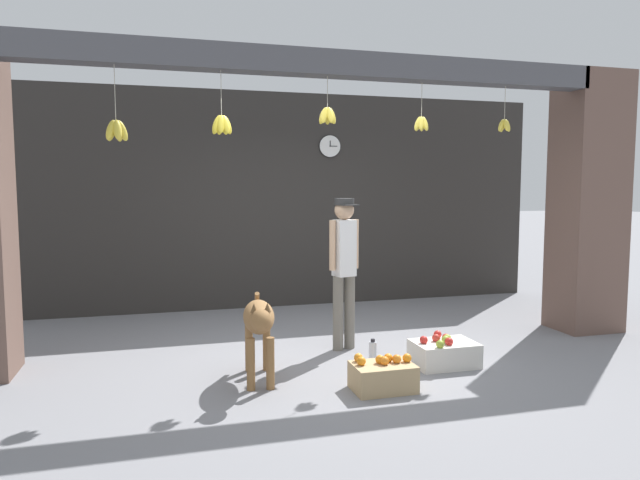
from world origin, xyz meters
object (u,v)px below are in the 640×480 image
at_px(fruit_crate_oranges, 383,376).
at_px(fruit_crate_apples, 444,353).
at_px(shopkeeper, 344,262).
at_px(water_bottle, 373,355).
at_px(wall_clock, 330,146).
at_px(dog, 259,322).

xyz_separation_m(fruit_crate_oranges, fruit_crate_apples, (0.80, 0.46, 0.00)).
xyz_separation_m(shopkeeper, fruit_crate_oranges, (-0.06, -1.24, -0.79)).
relative_size(water_bottle, wall_clock, 0.88).
xyz_separation_m(dog, wall_clock, (1.53, 3.03, 1.74)).
height_order(dog, fruit_crate_apples, dog).
bearing_deg(water_bottle, shopkeeper, 95.02).
relative_size(dog, shopkeeper, 0.62).
bearing_deg(water_bottle, fruit_crate_oranges, -102.21).
xyz_separation_m(dog, fruit_crate_apples, (1.75, -0.03, -0.40)).
relative_size(fruit_crate_apples, wall_clock, 1.82).
distance_m(fruit_crate_apples, wall_clock, 3.74).
relative_size(shopkeeper, fruit_crate_apples, 2.70).
xyz_separation_m(shopkeeper, fruit_crate_apples, (0.74, -0.78, -0.79)).
bearing_deg(fruit_crate_oranges, shopkeeper, 87.28).
bearing_deg(dog, water_bottle, 99.73).
xyz_separation_m(fruit_crate_oranges, wall_clock, (0.58, 3.52, 2.14)).
bearing_deg(wall_clock, fruit_crate_oranges, -99.33).
bearing_deg(fruit_crate_apples, wall_clock, 94.18).
bearing_deg(fruit_crate_apples, fruit_crate_oranges, -150.13).
height_order(fruit_crate_oranges, wall_clock, wall_clock).
relative_size(dog, water_bottle, 3.47).
bearing_deg(fruit_crate_apples, water_bottle, 172.43).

